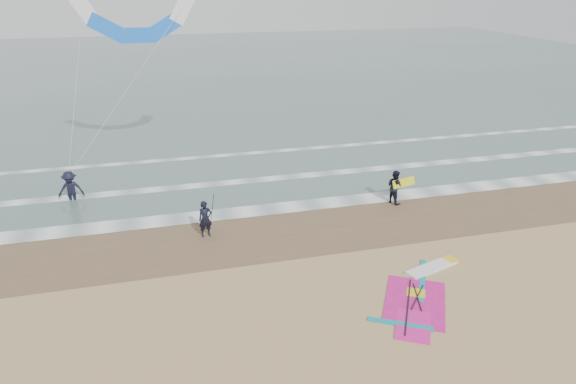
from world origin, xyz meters
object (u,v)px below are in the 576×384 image
object	(u,v)px
person_standing	(205,219)
surf_kite	(136,21)
person_walking	(395,187)
person_wading	(70,183)
windsurf_rig	(421,292)

from	to	relation	value
person_standing	surf_kite	world-z (taller)	surf_kite
person_walking	person_wading	distance (m)	15.53
windsurf_rig	surf_kite	bearing A→B (deg)	119.79
windsurf_rig	person_walking	xyz separation A→B (m)	(2.38, 7.24, 0.79)
person_walking	person_wading	xyz separation A→B (m)	(-14.97, 4.12, 0.11)
windsurf_rig	person_standing	distance (m)	9.08
person_wading	surf_kite	size ratio (longest dim) A/B	0.22
windsurf_rig	surf_kite	world-z (taller)	surf_kite
person_walking	surf_kite	distance (m)	15.55
person_standing	surf_kite	distance (m)	11.91
windsurf_rig	person_walking	distance (m)	7.66
windsurf_rig	person_wading	world-z (taller)	person_wading
person_wading	surf_kite	world-z (taller)	surf_kite
person_standing	windsurf_rig	bearing A→B (deg)	-51.72
person_standing	person_wading	distance (m)	7.91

